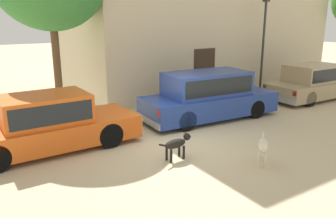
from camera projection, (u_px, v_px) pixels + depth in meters
ground_plane at (171, 142)px, 9.39m from camera, size 80.00×80.00×0.00m
parked_sedan_nearest at (47, 123)px, 8.67m from camera, size 4.78×1.80×1.47m
parked_sedan_second at (208, 95)px, 11.37m from camera, size 4.90×1.99×1.61m
parked_sedan_third at (314, 82)px, 14.17m from camera, size 4.61×1.79×1.47m
stray_dog_spotted at (263, 146)px, 7.79m from camera, size 0.87×0.79×0.73m
stray_dog_tan at (177, 144)px, 8.16m from camera, size 0.98×0.28×0.63m
street_lamp at (264, 33)px, 14.70m from camera, size 0.22×0.22×4.27m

